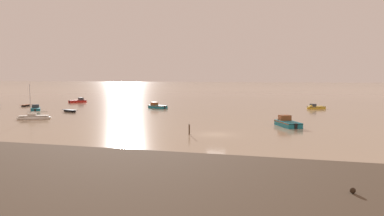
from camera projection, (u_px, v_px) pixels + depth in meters
The scene contains 12 objects.
ground_plane at pixel (215, 134), 49.51m from camera, with size 800.00×800.00×0.00m, color tan.
mudflat_shore at pixel (128, 182), 27.23m from camera, with size 325.27×21.58×0.15m, color #4C3D2D.
tidal_rock_near at pixel (353, 190), 24.25m from camera, with size 0.37×0.37×0.37m, color #2D2116.
motorboat_moored_0 at pixel (36, 109), 82.50m from camera, with size 4.80×5.55×2.09m.
rowboat_moored_0 at pixel (26, 106), 95.38m from camera, with size 1.65×3.77×0.58m.
motorboat_moored_1 at pixel (155, 107), 89.91m from camera, with size 5.74×3.94×2.07m.
motorboat_moored_3 at pixel (314, 108), 87.34m from camera, with size 4.70×3.99×1.76m.
rowboat_moored_2 at pixel (70, 111), 80.46m from camera, with size 4.19×2.73×0.63m.
sailboat_moored_1 at pixel (34, 118), 66.93m from camera, with size 5.98×4.29×6.50m.
motorboat_moored_4 at pixel (285, 123), 58.09m from camera, with size 4.71×6.64×2.40m.
motorboat_moored_6 at pixel (80, 101), 109.19m from camera, with size 4.55×5.39×2.01m.
mooring_post_near at pixel (189, 129), 49.51m from camera, with size 0.22×0.22×1.55m.
Camera 1 is at (10.53, -47.99, 7.64)m, focal length 35.66 mm.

